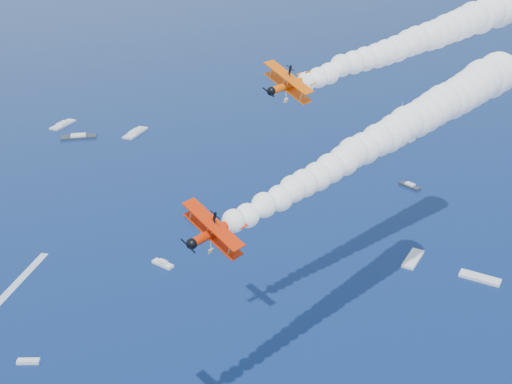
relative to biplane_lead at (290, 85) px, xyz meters
name	(u,v)px	position (x,y,z in m)	size (l,w,h in m)	color
biplane_lead	(290,85)	(0.00, 0.00, 0.00)	(7.98, 8.94, 5.39)	#F35605
biplane_trail	(215,231)	(-17.95, -18.84, -10.40)	(8.13, 9.12, 5.49)	red
smoke_trail_lead	(441,31)	(33.72, 11.09, 2.75)	(69.16, 27.72, 12.91)	white
smoke_trail_trail	(391,133)	(14.70, -4.89, -7.65)	(67.18, 32.96, 12.91)	white
spectator_boats	(96,222)	(-19.57, 84.05, -60.83)	(219.38, 191.31, 0.70)	white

